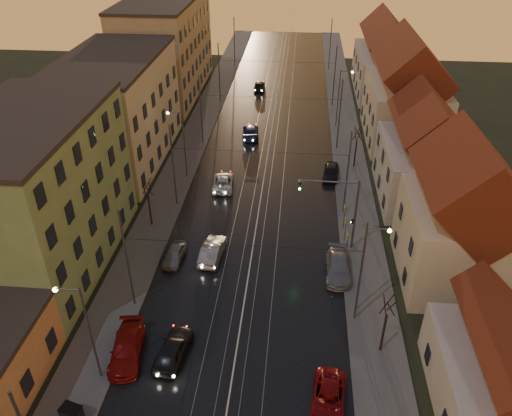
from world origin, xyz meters
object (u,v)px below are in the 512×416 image
(parked_right_0, at_px, (329,398))
(driving_car_2, at_px, (223,182))
(street_lamp_2, at_px, (181,138))
(parked_left_3, at_px, (174,254))
(parked_right_2, at_px, (331,172))
(dumpster, at_px, (72,414))
(parked_left_2, at_px, (127,348))
(street_lamp_1, at_px, (367,261))
(driving_car_4, at_px, (260,86))
(driving_car_3, at_px, (251,132))
(driving_car_0, at_px, (173,349))
(parked_right_1, at_px, (338,267))
(driving_car_1, at_px, (212,250))
(street_lamp_3, at_px, (341,93))
(traffic_light_mast, at_px, (345,206))
(street_lamp_0, at_px, (84,325))

(parked_right_0, bearing_deg, driving_car_2, 118.28)
(street_lamp_2, xyz_separation_m, parked_left_3, (2.38, -15.12, -4.25))
(parked_left_3, xyz_separation_m, parked_right_2, (14.30, 16.45, 0.09))
(driving_car_2, relative_size, dumpster, 3.92)
(parked_left_2, bearing_deg, parked_right_0, -18.50)
(driving_car_2, height_order, parked_right_0, driving_car_2)
(street_lamp_1, xyz_separation_m, driving_car_2, (-13.42, 18.01, -4.23))
(driving_car_2, distance_m, parked_left_3, 13.35)
(street_lamp_2, xyz_separation_m, driving_car_4, (6.09, 30.04, -4.15))
(driving_car_3, relative_size, parked_left_3, 1.38)
(driving_car_0, height_order, driving_car_4, driving_car_0)
(street_lamp_2, bearing_deg, parked_right_1, -43.26)
(driving_car_3, height_order, parked_right_1, driving_car_3)
(driving_car_1, relative_size, parked_right_1, 0.92)
(street_lamp_3, height_order, dumpster, street_lamp_3)
(traffic_light_mast, height_order, parked_right_1, traffic_light_mast)
(parked_left_3, bearing_deg, street_lamp_2, 102.30)
(parked_right_1, bearing_deg, dumpster, -135.68)
(parked_right_2, bearing_deg, street_lamp_2, -169.36)
(driving_car_1, bearing_deg, driving_car_2, -81.58)
(street_lamp_0, relative_size, driving_car_0, 1.77)
(traffic_light_mast, height_order, dumpster, traffic_light_mast)
(street_lamp_3, height_order, driving_car_4, street_lamp_3)
(street_lamp_3, relative_size, parked_right_1, 1.58)
(street_lamp_1, relative_size, dumpster, 6.67)
(driving_car_1, xyz_separation_m, parked_right_1, (11.04, -1.29, -0.03))
(parked_left_2, height_order, parked_right_1, parked_left_2)
(street_lamp_3, distance_m, traffic_light_mast, 28.03)
(driving_car_1, bearing_deg, street_lamp_1, 160.50)
(street_lamp_0, height_order, street_lamp_1, same)
(street_lamp_0, bearing_deg, parked_left_2, 51.50)
(parked_left_3, bearing_deg, traffic_light_mast, 15.30)
(driving_car_4, distance_m, parked_right_0, 59.55)
(driving_car_0, bearing_deg, parked_right_2, -105.82)
(street_lamp_1, distance_m, street_lamp_2, 27.05)
(parked_right_1, relative_size, dumpster, 4.23)
(traffic_light_mast, xyz_separation_m, parked_right_0, (-1.63, -16.77, -3.96))
(street_lamp_2, distance_m, parked_left_2, 26.42)
(street_lamp_1, distance_m, street_lamp_3, 36.00)
(parked_right_1, bearing_deg, driving_car_0, -138.19)
(traffic_light_mast, bearing_deg, driving_car_4, 104.67)
(driving_car_1, xyz_separation_m, parked_right_2, (11.02, 15.77, -0.05))
(driving_car_1, relative_size, driving_car_2, 0.99)
(street_lamp_1, height_order, parked_right_2, street_lamp_1)
(street_lamp_0, height_order, driving_car_3, street_lamp_0)
(street_lamp_3, bearing_deg, driving_car_2, -126.72)
(street_lamp_3, height_order, driving_car_2, street_lamp_3)
(driving_car_4, xyz_separation_m, dumpster, (-6.32, -61.44, -0.03))
(street_lamp_1, height_order, driving_car_0, street_lamp_1)
(driving_car_0, distance_m, driving_car_1, 11.43)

